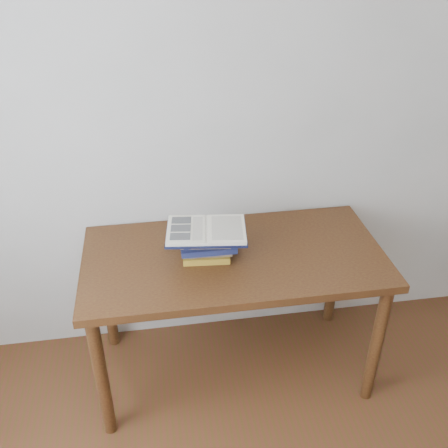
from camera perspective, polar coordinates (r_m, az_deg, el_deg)
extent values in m
cube|color=beige|center=(2.42, -2.07, 11.98)|extent=(3.50, 0.04, 2.60)
cube|color=#4B3112|center=(2.37, 1.15, -3.85)|extent=(1.42, 0.71, 0.04)
cylinder|color=#4B3112|center=(2.40, -13.82, -16.70)|extent=(0.06, 0.06, 0.72)
cylinder|color=#4B3112|center=(2.58, 17.01, -13.05)|extent=(0.06, 0.06, 0.72)
cylinder|color=#4B3112|center=(2.83, -13.22, -7.77)|extent=(0.06, 0.06, 0.72)
cylinder|color=#4B3112|center=(2.98, 12.51, -5.30)|extent=(0.06, 0.06, 0.72)
cube|color=#AD9027|center=(2.35, -2.08, -3.21)|extent=(0.23, 0.19, 0.03)
cube|color=olive|center=(2.33, -1.67, -2.61)|extent=(0.21, 0.15, 0.03)
cube|color=#19294D|center=(2.30, -1.88, -2.25)|extent=(0.25, 0.17, 0.03)
cube|color=olive|center=(2.29, -2.11, -1.52)|extent=(0.25, 0.18, 0.03)
cube|color=#19294D|center=(2.26, -2.25, -1.11)|extent=(0.24, 0.19, 0.03)
cube|color=black|center=(2.24, -2.04, -0.94)|extent=(0.39, 0.29, 0.01)
cube|color=beige|center=(2.23, -4.34, -0.69)|extent=(0.20, 0.26, 0.02)
cube|color=beige|center=(2.23, 0.25, -0.62)|extent=(0.20, 0.26, 0.02)
cylinder|color=beige|center=(2.23, -2.04, -0.69)|extent=(0.04, 0.24, 0.01)
cube|color=black|center=(2.29, -4.89, 0.44)|extent=(0.10, 0.07, 0.00)
cube|color=black|center=(2.23, -4.96, -0.46)|extent=(0.10, 0.07, 0.00)
cube|color=black|center=(2.18, -5.04, -1.42)|extent=(0.10, 0.07, 0.00)
cube|color=beige|center=(2.23, -3.03, -0.47)|extent=(0.07, 0.20, 0.00)
cube|color=beige|center=(2.23, 0.34, -0.41)|extent=(0.16, 0.21, 0.00)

